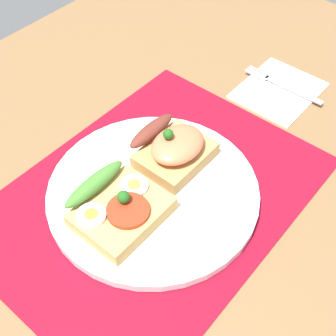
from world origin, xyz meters
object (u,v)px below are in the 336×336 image
(fork, at_px, (281,84))
(sandwich_salmon, at_px, (174,148))
(plate, at_px, (153,192))
(napkin, at_px, (279,90))
(sandwich_egg_tomato, at_px, (119,208))

(fork, bearing_deg, sandwich_salmon, 174.29)
(plate, height_order, napkin, plate)
(sandwich_salmon, distance_m, fork, 0.25)
(sandwich_egg_tomato, height_order, napkin, sandwich_egg_tomato)
(sandwich_egg_tomato, bearing_deg, napkin, -2.94)
(plate, relative_size, sandwich_egg_tomato, 2.55)
(sandwich_salmon, bearing_deg, napkin, -6.55)
(sandwich_egg_tomato, bearing_deg, sandwich_salmon, 4.53)
(fork, bearing_deg, napkin, -164.63)
(fork, bearing_deg, plate, 177.83)
(sandwich_salmon, relative_size, napkin, 0.72)
(sandwich_salmon, bearing_deg, fork, -5.71)
(plate, height_order, sandwich_salmon, sandwich_salmon)
(napkin, height_order, fork, fork)
(sandwich_egg_tomato, xyz_separation_m, sandwich_salmon, (0.11, 0.01, 0.01))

